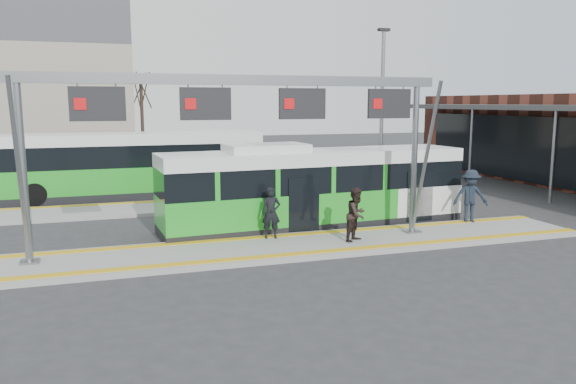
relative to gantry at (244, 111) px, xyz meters
name	(u,v)px	position (x,y,z in m)	size (l,w,h in m)	color
ground	(259,251)	(0.35, -0.25, -4.30)	(120.00, 120.00, 0.00)	#2D2D30
platform_main	(259,249)	(0.35, -0.25, -4.22)	(22.00, 3.00, 0.15)	gray
platform_second	(117,210)	(-3.65, 7.75, -4.22)	(20.00, 3.00, 0.15)	gray
tactile_main	(259,246)	(0.35, -0.25, -4.14)	(22.00, 2.65, 0.02)	gold
tactile_second	(117,203)	(-3.65, 8.90, -4.14)	(20.00, 0.35, 0.02)	gold
gantry	(244,111)	(0.00, 0.00, 0.00)	(13.00, 1.68, 5.20)	slate
hero_bus	(314,189)	(3.19, 2.54, -2.88)	(11.41, 3.09, 3.10)	black
bg_bus_green	(133,165)	(-2.77, 11.55, -2.77)	(12.40, 2.82, 3.09)	black
passenger_a	(271,213)	(1.02, 0.72, -3.31)	(0.61, 0.40, 1.68)	black
passenger_b	(357,214)	(3.52, -0.48, -3.29)	(0.83, 0.65, 1.72)	black
passenger_c	(470,196)	(8.73, 0.84, -3.17)	(1.26, 0.73, 1.95)	black
tree_left	(54,76)	(-7.61, 32.70, 2.32)	(1.40, 1.40, 8.73)	#382B21
tree_mid	(141,91)	(-0.98, 31.68, 1.20)	(1.40, 1.40, 7.25)	#382B21
lamp_east	(382,113)	(7.59, 5.82, -0.22)	(0.50, 0.25, 7.68)	slate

